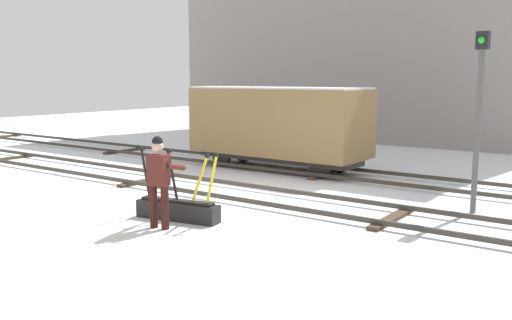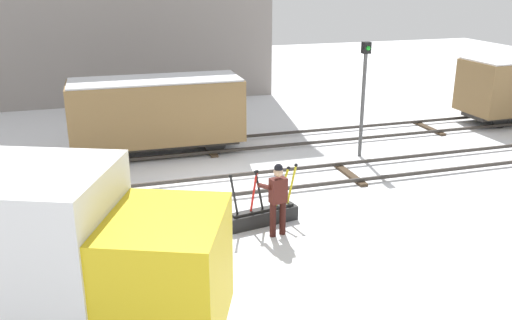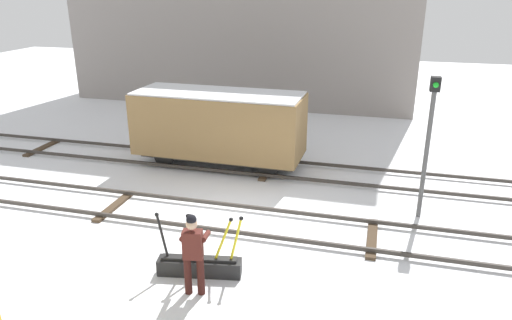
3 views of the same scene
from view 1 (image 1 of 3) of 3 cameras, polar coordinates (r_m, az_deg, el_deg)
ground_plane at (r=13.01m, az=-0.59°, el=-4.01°), size 60.00×60.00×0.00m
track_main_line at (r=12.99m, az=-0.59°, el=-3.56°), size 44.00×1.94×0.18m
track_siding_near at (r=16.16m, az=7.38°, el=-1.20°), size 44.00×1.94×0.18m
switch_lever_frame at (r=11.12m, az=-8.18°, el=-4.95°), size 1.86×0.68×1.44m
rail_worker at (r=10.43m, az=-10.08°, el=-1.73°), size 0.62×0.74×1.77m
signal_post at (r=12.21m, az=22.30°, el=5.49°), size 0.24×0.32×3.77m
freight_car_mid_siding at (r=16.86m, az=2.33°, el=3.91°), size 5.63×2.16×2.57m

